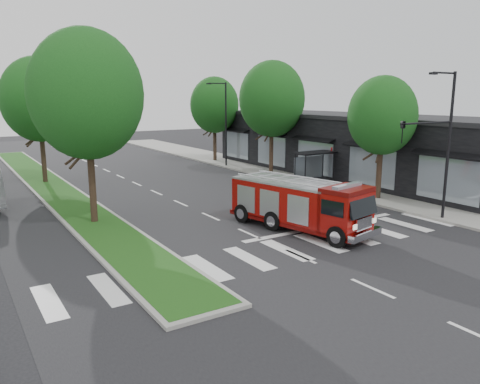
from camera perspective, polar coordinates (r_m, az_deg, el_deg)
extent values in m
plane|color=black|center=(23.40, 1.13, -5.12)|extent=(140.00, 140.00, 0.00)
cube|color=gray|center=(38.54, 8.49, 1.53)|extent=(5.00, 80.00, 0.15)
cube|color=gray|center=(37.84, -22.09, 0.60)|extent=(3.00, 50.00, 0.14)
cube|color=#154012|center=(37.82, -22.10, 0.71)|extent=(2.60, 49.50, 0.02)
cube|color=black|center=(41.27, 13.36, 5.41)|extent=(8.00, 30.00, 5.00)
cylinder|color=black|center=(34.67, 7.95, 2.39)|extent=(0.08, 0.08, 2.50)
cylinder|color=black|center=(36.52, 11.32, 2.74)|extent=(0.08, 0.08, 2.50)
cylinder|color=black|center=(35.58, 6.71, 2.66)|extent=(0.08, 0.08, 2.50)
cylinder|color=black|center=(37.39, 10.06, 2.99)|extent=(0.08, 0.08, 2.50)
cube|color=black|center=(35.85, 9.11, 4.76)|extent=(3.20, 1.60, 0.12)
cube|color=#8C99A5|center=(36.54, 8.32, 2.93)|extent=(2.80, 0.04, 1.80)
cube|color=black|center=(36.14, 9.01, 1.61)|extent=(2.40, 0.40, 0.08)
cylinder|color=black|center=(31.95, 16.59, 2.37)|extent=(0.36, 0.36, 3.74)
ellipsoid|color=#0F3710|center=(31.60, 16.97, 8.92)|extent=(4.40, 4.40, 5.06)
cylinder|color=black|center=(40.73, 3.83, 5.19)|extent=(0.36, 0.36, 4.40)
ellipsoid|color=#0F3710|center=(40.47, 3.91, 11.25)|extent=(5.60, 5.60, 6.44)
cylinder|color=black|center=(49.14, -3.09, 6.04)|extent=(0.36, 0.36, 3.96)
ellipsoid|color=#0F3710|center=(48.92, -3.14, 10.56)|extent=(5.00, 5.00, 5.75)
cylinder|color=black|center=(25.88, -17.59, 1.22)|extent=(0.36, 0.36, 4.62)
ellipsoid|color=#0F3710|center=(25.50, -18.21, 11.24)|extent=(5.80, 5.80, 6.67)
cylinder|color=black|center=(39.48, -22.85, 4.10)|extent=(0.36, 0.36, 4.40)
ellipsoid|color=#0F3710|center=(39.22, -23.35, 10.34)|extent=(5.60, 5.60, 6.44)
cylinder|color=black|center=(27.58, 24.06, 4.91)|extent=(0.16, 0.16, 8.00)
cylinder|color=black|center=(26.72, 23.66, 13.16)|extent=(1.80, 0.10, 0.10)
cube|color=black|center=(25.99, 22.50, 13.21)|extent=(0.45, 0.20, 0.12)
cylinder|color=black|center=(25.84, 21.82, 7.83)|extent=(4.00, 0.10, 0.10)
imported|color=black|center=(24.43, 19.24, 6.89)|extent=(0.18, 0.22, 1.10)
cylinder|color=black|center=(45.03, -1.73, 8.12)|extent=(0.16, 0.16, 8.00)
cylinder|color=black|center=(44.51, -2.78, 13.10)|extent=(1.80, 0.10, 0.10)
cube|color=black|center=(44.07, -3.83, 13.03)|extent=(0.45, 0.20, 0.12)
cube|color=#520604|center=(24.25, 7.04, -3.48)|extent=(3.89, 8.05, 0.23)
cube|color=maroon|center=(24.47, 5.74, -0.98)|extent=(3.50, 6.25, 1.84)
cube|color=maroon|center=(22.41, 12.82, -2.39)|extent=(2.60, 2.11, 1.93)
cube|color=#B2B2B7|center=(24.28, 5.79, 1.25)|extent=(3.50, 6.25, 0.11)
cylinder|color=#B2B2B7|center=(23.62, 4.51, 1.44)|extent=(1.26, 5.42, 0.09)
cylinder|color=#B2B2B7|center=(24.88, 7.02, 1.90)|extent=(1.26, 5.42, 0.09)
cube|color=silver|center=(22.11, 15.03, -5.04)|extent=(2.41, 0.82, 0.32)
cube|color=#8C99A5|center=(22.15, 12.96, 0.73)|extent=(2.05, 0.75, 0.17)
cylinder|color=black|center=(21.65, 11.80, -5.37)|extent=(0.53, 1.06, 1.01)
cylinder|color=black|center=(23.38, 14.70, -4.23)|extent=(0.53, 1.06, 1.01)
cylinder|color=black|center=(23.91, 4.07, -3.53)|extent=(0.53, 1.06, 1.01)
cylinder|color=black|center=(25.48, 7.23, -2.63)|extent=(0.53, 1.06, 1.01)
cylinder|color=black|center=(25.37, 0.33, -2.60)|extent=(0.53, 1.06, 1.01)
cylinder|color=black|center=(26.86, 3.53, -1.82)|extent=(0.53, 1.06, 1.01)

